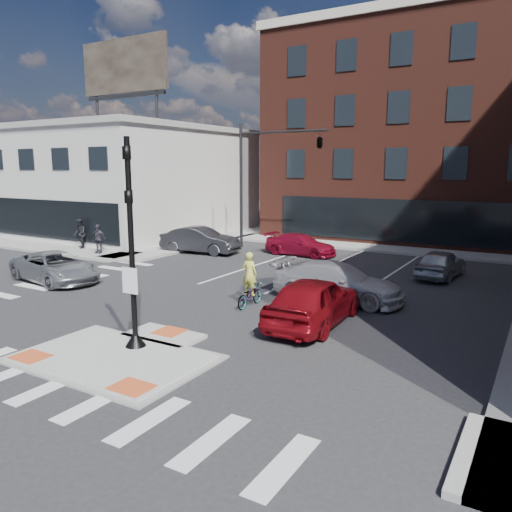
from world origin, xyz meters
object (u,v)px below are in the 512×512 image
Objects in this scene: white_pickup at (337,282)px; silver_suv at (55,267)px; bg_car_red at (301,245)px; red_sedan at (314,301)px; pedestrian_b at (98,239)px; cyclist at (250,288)px; pedestrian_a at (80,234)px; bg_car_dark at (200,240)px; bg_car_silver at (441,264)px.

silver_suv is at bearing 105.74° from white_pickup.
white_pickup is at bearing -143.40° from bg_car_red.
pedestrian_b is (-16.69, 5.69, 0.18)m from red_sedan.
cyclist reaches higher than red_sedan.
cyclist reaches higher than pedestrian_a.
white_pickup is 1.07× the size of bg_car_dark.
red_sedan reaches higher than white_pickup.
bg_car_dark is at bearing 23.66° from pedestrian_b.
bg_car_dark is 6.23m from bg_car_red.
red_sedan is at bearing -79.73° from silver_suv.
pedestrian_a is (-21.34, -3.51, 0.41)m from bg_car_silver.
bg_car_red is (-5.81, 8.70, -0.12)m from white_pickup.
silver_suv is 6.97m from pedestrian_b.
white_pickup is 7.06m from bg_car_silver.
pedestrian_b is at bearing 41.42° from silver_suv.
bg_car_silver is 8.79m from bg_car_red.
white_pickup is 18.88m from pedestrian_a.
cyclist is at bearing -161.00° from bg_car_red.
silver_suv is 2.36× the size of cyclist.
cyclist is 14.50m from pedestrian_b.
white_pickup is 1.30× the size of bg_car_silver.
bg_car_dark reaches higher than bg_car_silver.
white_pickup is 13.10m from bg_car_dark.
bg_car_red is (5.72, 2.47, -0.16)m from bg_car_dark.
bg_car_dark is 1.10× the size of bg_car_red.
bg_car_red is 14.04m from pedestrian_a.
cyclist is at bearing -141.62° from bg_car_dark.
bg_car_red is 11.68m from cyclist.
white_pickup is 16.39m from pedestrian_b.
bg_car_dark reaches higher than silver_suv.
cyclist is (8.96, -8.76, -0.09)m from bg_car_dark.
red_sedan is at bearing -149.59° from bg_car_red.
cyclist is (3.24, -11.23, 0.07)m from bg_car_red.
silver_suv is 1.24× the size of bg_car_silver.
pedestrian_b is at bearing 21.58° from pedestrian_a.
red_sedan reaches higher than bg_car_red.
bg_car_silver is at bearing -22.65° from white_pickup.
bg_car_dark is 6.10m from pedestrian_b.
pedestrian_a reaches higher than bg_car_dark.
cyclist reaches higher than bg_car_silver.
cyclist is at bearing 17.94° from pedestrian_a.
bg_car_dark is at bearing 6.16° from bg_car_silver.
bg_car_red is 2.35× the size of pedestrian_a.
white_pickup reaches higher than silver_suv.
bg_car_red is 12.21m from pedestrian_b.
bg_car_red is at bearing -73.94° from bg_car_dark.
bg_car_dark is (-11.53, 6.23, 0.05)m from white_pickup.
pedestrian_b is at bearing 81.67° from white_pickup.
silver_suv is at bearing 166.87° from bg_car_dark.
bg_car_silver is 19.39m from pedestrian_b.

